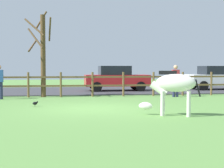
# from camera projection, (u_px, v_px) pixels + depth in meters

# --- Properties ---
(ground_plane) EXTENTS (60.00, 60.00, 0.00)m
(ground_plane) POSITION_uv_depth(u_px,v_px,m) (94.00, 108.00, 12.37)
(ground_plane) COLOR #5B8C42
(parking_asphalt) EXTENTS (28.00, 7.40, 0.05)m
(parking_asphalt) POSITION_uv_depth(u_px,v_px,m) (82.00, 91.00, 21.56)
(parking_asphalt) COLOR #38383D
(parking_asphalt) RESTS_ON ground_plane
(paddock_fence) EXTENTS (21.20, 0.11, 1.28)m
(paddock_fence) POSITION_uv_depth(u_px,v_px,m) (77.00, 83.00, 17.21)
(paddock_fence) COLOR brown
(paddock_fence) RESTS_ON ground_plane
(bare_tree) EXTENTS (1.36, 1.62, 4.42)m
(bare_tree) POSITION_uv_depth(u_px,v_px,m) (42.00, 52.00, 17.01)
(bare_tree) COLOR #513A23
(bare_tree) RESTS_ON ground_plane
(zebra) EXTENTS (1.83, 1.01, 1.41)m
(zebra) POSITION_uv_depth(u_px,v_px,m) (173.00, 86.00, 10.47)
(zebra) COLOR white
(zebra) RESTS_ON ground_plane
(crow_on_grass) EXTENTS (0.21, 0.10, 0.20)m
(crow_on_grass) POSITION_uv_depth(u_px,v_px,m) (35.00, 103.00, 13.02)
(crow_on_grass) COLOR black
(crow_on_grass) RESTS_ON ground_plane
(parked_car_red) EXTENTS (4.03, 1.93, 1.56)m
(parked_car_red) POSITION_uv_depth(u_px,v_px,m) (116.00, 78.00, 21.08)
(parked_car_red) COLOR red
(parked_car_red) RESTS_ON parking_asphalt
(parked_car_white) EXTENTS (4.02, 1.93, 1.56)m
(parked_car_white) POSITION_uv_depth(u_px,v_px,m) (217.00, 77.00, 22.32)
(parked_car_white) COLOR white
(parked_car_white) RESTS_ON parking_asphalt
(visitor_left_of_tree) EXTENTS (0.36, 0.22, 1.64)m
(visitor_left_of_tree) POSITION_uv_depth(u_px,v_px,m) (176.00, 79.00, 17.15)
(visitor_left_of_tree) COLOR #232847
(visitor_left_of_tree) RESTS_ON ground_plane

